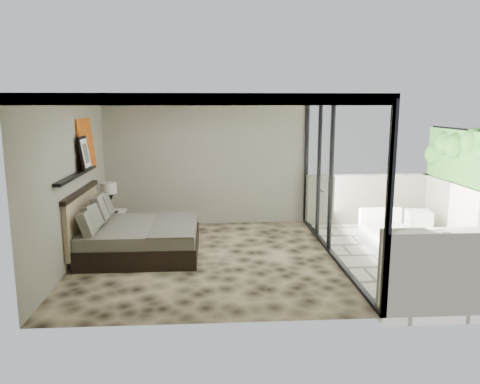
{
  "coord_description": "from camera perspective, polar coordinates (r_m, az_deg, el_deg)",
  "views": [
    {
      "loc": [
        0.07,
        -7.91,
        2.67
      ],
      "look_at": [
        0.61,
        0.4,
        1.11
      ],
      "focal_mm": 35.0,
      "sensor_mm": 36.0,
      "label": 1
    }
  ],
  "objects": [
    {
      "name": "terrace_slab",
      "position": [
        9.14,
        20.4,
        -7.46
      ],
      "size": [
        3.0,
        5.0,
        0.12
      ],
      "primitive_type": "cube",
      "color": "beige",
      "rests_on": "ground"
    },
    {
      "name": "nightstand",
      "position": [
        9.99,
        -15.34,
        -3.7
      ],
      "size": [
        0.69,
        0.69,
        0.53
      ],
      "primitive_type": "cube",
      "rotation": [
        0.0,
        0.0,
        0.37
      ],
      "color": "black",
      "rests_on": "floor"
    },
    {
      "name": "framed_print",
      "position": [
        8.74,
        -18.41,
        4.52
      ],
      "size": [
        0.11,
        0.5,
        0.6
      ],
      "primitive_type": "cube",
      "rotation": [
        0.0,
        -0.14,
        0.0
      ],
      "color": "black",
      "rests_on": "picture_ledge"
    },
    {
      "name": "lounger",
      "position": [
        9.12,
        18.25,
        -5.63
      ],
      "size": [
        0.85,
        1.68,
        0.66
      ],
      "rotation": [
        0.0,
        0.0,
        0.01
      ],
      "color": "white",
      "rests_on": "terrace_slab"
    },
    {
      "name": "ottoman",
      "position": [
        10.57,
        20.92,
        -3.41
      ],
      "size": [
        0.55,
        0.55,
        0.48
      ],
      "primitive_type": "cube",
      "rotation": [
        0.0,
        0.0,
        -0.17
      ],
      "color": "silver",
      "rests_on": "terrace_slab"
    },
    {
      "name": "floor",
      "position": [
        8.34,
        -4.05,
        -8.07
      ],
      "size": [
        5.0,
        5.0,
        0.0
      ],
      "primitive_type": "plane",
      "color": "black",
      "rests_on": "ground"
    },
    {
      "name": "ceiling",
      "position": [
        7.91,
        -4.32,
        11.45
      ],
      "size": [
        4.5,
        5.0,
        0.02
      ],
      "primitive_type": "cube",
      "color": "silver",
      "rests_on": "back_wall"
    },
    {
      "name": "back_wall",
      "position": [
        10.47,
        -4.09,
        3.62
      ],
      "size": [
        4.5,
        0.02,
        2.8
      ],
      "primitive_type": "cube",
      "color": "gray",
      "rests_on": "floor"
    },
    {
      "name": "picture_ledge",
      "position": [
        8.4,
        -19.24,
        2.01
      ],
      "size": [
        0.12,
        2.2,
        0.05
      ],
      "primitive_type": "cube",
      "color": "black",
      "rests_on": "left_wall"
    },
    {
      "name": "left_wall",
      "position": [
        8.33,
        -19.77,
        1.22
      ],
      "size": [
        0.02,
        5.0,
        2.8
      ],
      "primitive_type": "cube",
      "color": "gray",
      "rests_on": "floor"
    },
    {
      "name": "glass_wall",
      "position": [
        8.3,
        11.56,
        1.59
      ],
      "size": [
        0.08,
        5.0,
        2.8
      ],
      "primitive_type": "cube",
      "color": "white",
      "rests_on": "floor"
    },
    {
      "name": "abstract_canvas",
      "position": [
        9.08,
        -18.26,
        5.69
      ],
      "size": [
        0.13,
        0.9,
        0.9
      ],
      "primitive_type": "cube",
      "rotation": [
        0.0,
        -0.1,
        0.0
      ],
      "color": "#A9350E",
      "rests_on": "picture_ledge"
    },
    {
      "name": "bed",
      "position": [
        8.65,
        -12.61,
        -5.28
      ],
      "size": [
        2.08,
        2.01,
        1.15
      ],
      "color": "black",
      "rests_on": "floor"
    },
    {
      "name": "table_lamp",
      "position": [
        9.85,
        -15.73,
        -0.12
      ],
      "size": [
        0.33,
        0.33,
        0.6
      ],
      "color": "black",
      "rests_on": "nightstand"
    }
  ]
}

